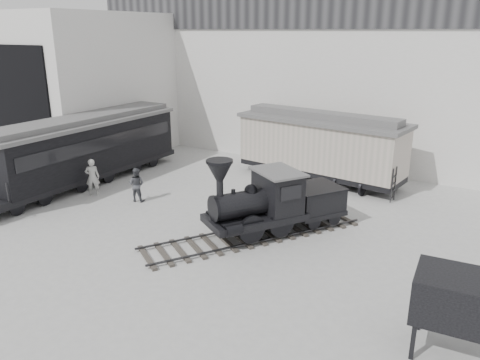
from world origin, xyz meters
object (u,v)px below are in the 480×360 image
Objects in this scene: visitor_a at (92,177)px; coal_hopper at (456,304)px; boxcar at (320,145)px; passenger_coach at (86,149)px; locomotive at (270,205)px; visitor_b at (136,185)px.

visitor_a is 0.85× the size of coal_hopper.
boxcar reaches higher than passenger_coach.
locomotive is 5.34× the size of visitor_b.
coal_hopper is at bearing -15.28° from passenger_coach.
boxcar is 10.05m from visitor_b.
boxcar is 12.64m from passenger_coach.
visitor_a is at bearing -130.09° from boxcar.
visitor_a is 1.13× the size of visitor_b.
locomotive is 7.31m from visitor_b.
boxcar is 5.08× the size of visitor_a.
passenger_coach reaches higher than coal_hopper.
coal_hopper reaches higher than visitor_a.
locomotive is 7.90m from boxcar.
passenger_coach is at bearing -151.98° from locomotive.
visitor_b is (-6.33, -7.71, -1.16)m from boxcar.
coal_hopper is (8.37, -12.07, -0.55)m from boxcar.
passenger_coach is (-10.65, -6.81, -0.13)m from boxcar.
boxcar is at bearing 32.77° from passenger_coach.
visitor_b is at bearing -147.82° from locomotive.
visitor_b is 0.76× the size of coal_hopper.
coal_hopper reaches higher than visitor_b.
visitor_b is (4.32, -0.90, -1.03)m from passenger_coach.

